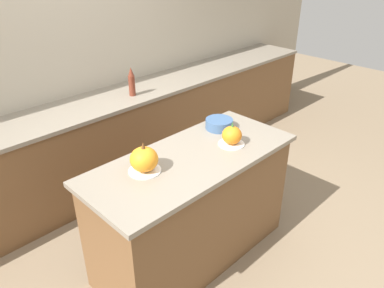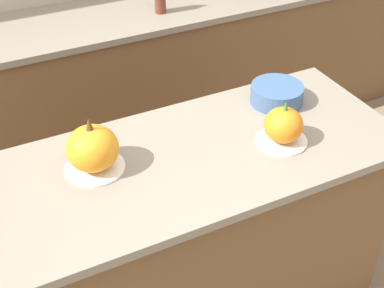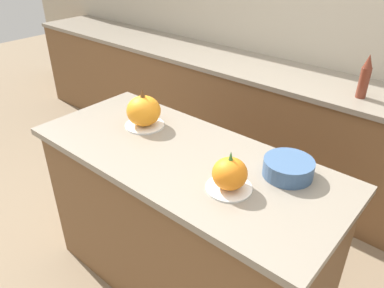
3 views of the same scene
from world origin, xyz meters
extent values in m
cube|color=brown|center=(0.00, 0.00, 0.43)|extent=(1.52, 0.62, 0.86)
cube|color=gray|center=(0.00, 0.00, 0.88)|extent=(1.58, 0.68, 0.03)
cube|color=brown|center=(0.00, 1.31, 0.44)|extent=(6.00, 0.56, 0.87)
cube|color=gray|center=(0.00, 1.31, 0.89)|extent=(6.00, 0.60, 0.03)
cylinder|color=white|center=(-0.35, 0.08, 0.90)|extent=(0.21, 0.21, 0.01)
ellipsoid|color=orange|center=(-0.35, 0.08, 0.99)|extent=(0.18, 0.18, 0.16)
cone|color=brown|center=(-0.35, 0.08, 1.09)|extent=(0.03, 0.03, 0.05)
cylinder|color=white|center=(0.33, -0.08, 0.90)|extent=(0.19, 0.19, 0.01)
ellipsoid|color=orange|center=(0.33, -0.08, 0.97)|extent=(0.14, 0.14, 0.13)
cone|color=#38702D|center=(0.33, -0.08, 1.06)|extent=(0.02, 0.02, 0.04)
cylinder|color=#3D5B84|center=(0.46, 0.17, 0.94)|extent=(0.22, 0.22, 0.08)
camera|label=1|loc=(-1.57, -1.58, 2.20)|focal=35.00mm
camera|label=2|loc=(-0.69, -1.37, 2.09)|focal=50.00mm
camera|label=3|loc=(1.02, -1.11, 1.83)|focal=35.00mm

